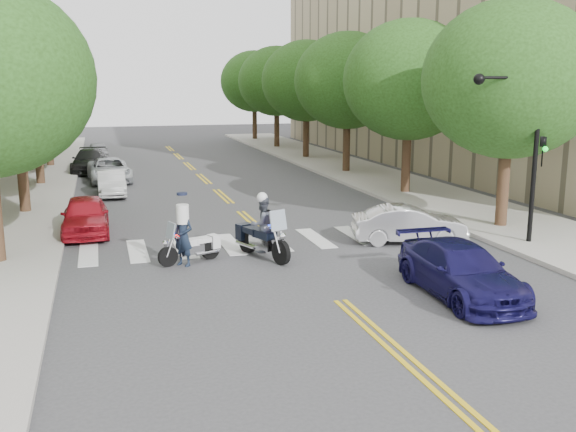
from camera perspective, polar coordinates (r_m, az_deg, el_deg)
name	(u,v)px	position (r m, az deg, el deg)	size (l,w,h in m)	color
ground	(340,301)	(16.51, 4.66, -7.52)	(140.00, 140.00, 0.00)	#38383A
sidewalk_left	(27,185)	(37.11, -22.17, 2.58)	(5.00, 60.00, 0.15)	#9E9991
sidewalk_right	(356,171)	(39.91, 6.11, 3.97)	(5.00, 60.00, 0.15)	#9E9991
building_right	(553,3)	(51.72, 22.52, 17.08)	(26.00, 44.00, 22.00)	tan
tree_l_1	(15,80)	(28.70, -23.13, 11.07)	(6.40, 6.40, 8.45)	#382316
tree_l_2	(33,80)	(36.66, -21.74, 11.13)	(6.40, 6.40, 8.45)	#382316
tree_l_3	(44,81)	(44.63, -20.84, 11.16)	(6.40, 6.40, 8.45)	#382316
tree_l_4	(52,81)	(52.62, -20.21, 11.19)	(6.40, 6.40, 8.45)	#382316
tree_l_5	(58,81)	(60.60, -19.75, 11.20)	(6.40, 6.40, 8.45)	#382316
tree_r_0	(510,79)	(25.10, 19.16, 11.39)	(6.40, 6.40, 8.45)	#382316
tree_r_1	(409,80)	(31.98, 10.72, 11.77)	(6.40, 6.40, 8.45)	#382316
tree_r_2	(348,81)	(39.28, 5.32, 11.88)	(6.40, 6.40, 8.45)	#382316
tree_r_3	(306,81)	(46.81, 1.64, 11.90)	(6.40, 6.40, 8.45)	#382316
tree_r_4	(277,81)	(54.48, -1.02, 11.89)	(6.40, 6.40, 8.45)	#382316
tree_r_5	(254,81)	(62.23, -3.02, 11.86)	(6.40, 6.40, 8.45)	#382316
traffic_signal_pole	(524,136)	(22.51, 20.28, 6.66)	(2.82, 0.42, 6.00)	black
motorcycle_police	(261,229)	(20.17, -2.38, -1.15)	(1.26, 2.49, 2.11)	black
motorcycle_parked	(195,247)	(20.02, -8.29, -2.74)	(2.01, 0.99, 1.35)	black
officer_standing	(183,236)	(19.55, -9.28, -1.81)	(0.66, 0.43, 1.81)	#151F30
convertible	(409,224)	(22.56, 10.70, -0.73)	(1.36, 3.89, 1.28)	silver
sedan_blue	(461,271)	(17.22, 15.10, -4.71)	(1.90, 4.67, 1.36)	#120F42
parked_car_a	(85,216)	(24.50, -17.57, 0.04)	(1.64, 4.08, 1.39)	#A3111D
parked_car_b	(111,183)	(32.58, -15.42, 2.82)	(1.30, 3.72, 1.22)	#BCBCBC
parked_car_c	(110,170)	(37.20, -15.58, 3.95)	(2.18, 4.73, 1.32)	silver
parked_car_d	(90,161)	(41.71, -17.22, 4.71)	(1.95, 4.81, 1.39)	black
parked_car_e	(98,151)	(48.66, -16.53, 5.59)	(1.44, 3.58, 1.22)	gray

